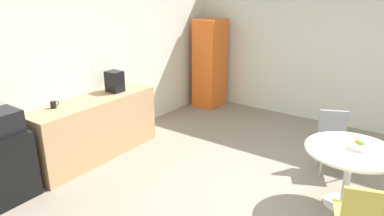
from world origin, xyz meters
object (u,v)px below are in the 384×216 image
(chair_yellow, at_px, (361,214))
(locker_cabinet, at_px, (210,63))
(round_table, at_px, (350,161))
(fruit_bowl, at_px, (358,145))
(mug_white, at_px, (54,105))
(chair_gray, at_px, (333,134))
(mini_fridge, at_px, (5,166))
(coffee_maker, at_px, (114,81))

(chair_yellow, bearing_deg, locker_cabinet, 49.28)
(locker_cabinet, relative_size, round_table, 1.80)
(fruit_bowl, relative_size, mug_white, 1.75)
(locker_cabinet, relative_size, mug_white, 14.01)
(chair_gray, distance_m, chair_yellow, 1.84)
(mini_fridge, relative_size, chair_yellow, 1.01)
(fruit_bowl, xyz_separation_m, coffee_maker, (-0.40, 3.43, 0.28))
(round_table, bearing_deg, coffee_maker, 95.82)
(chair_gray, distance_m, fruit_bowl, 0.93)
(locker_cabinet, distance_m, chair_yellow, 4.74)
(locker_cabinet, distance_m, coffee_maker, 2.56)
(locker_cabinet, relative_size, fruit_bowl, 7.99)
(mini_fridge, distance_m, chair_yellow, 3.90)
(locker_cabinet, relative_size, coffee_maker, 5.65)
(round_table, height_order, chair_gray, chair_gray)
(round_table, bearing_deg, mug_white, 111.21)
(round_table, bearing_deg, chair_yellow, -161.31)
(chair_yellow, distance_m, mug_white, 3.83)
(chair_gray, xyz_separation_m, chair_yellow, (-1.71, -0.69, 0.00))
(round_table, height_order, chair_yellow, chair_yellow)
(chair_yellow, height_order, fruit_bowl, fruit_bowl)
(mini_fridge, distance_m, coffee_maker, 1.92)
(fruit_bowl, bearing_deg, chair_yellow, -164.89)
(mug_white, height_order, coffee_maker, coffee_maker)
(round_table, distance_m, fruit_bowl, 0.21)
(round_table, distance_m, chair_gray, 0.92)
(fruit_bowl, distance_m, mug_white, 3.80)
(coffee_maker, bearing_deg, mini_fridge, 180.00)
(mug_white, bearing_deg, chair_gray, -54.75)
(round_table, relative_size, chair_yellow, 1.21)
(chair_yellow, xyz_separation_m, fruit_bowl, (0.93, 0.25, 0.26))
(coffee_maker, bearing_deg, mug_white, 174.39)
(locker_cabinet, height_order, fruit_bowl, locker_cabinet)
(fruit_bowl, relative_size, coffee_maker, 0.71)
(mini_fridge, height_order, chair_gray, mini_fridge)
(mini_fridge, height_order, locker_cabinet, locker_cabinet)
(mini_fridge, height_order, round_table, mini_fridge)
(round_table, bearing_deg, locker_cabinet, 56.08)
(mug_white, bearing_deg, locker_cabinet, -3.20)
(locker_cabinet, height_order, mug_white, locker_cabinet)
(mini_fridge, distance_m, mug_white, 0.97)
(round_table, height_order, fruit_bowl, fruit_bowl)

